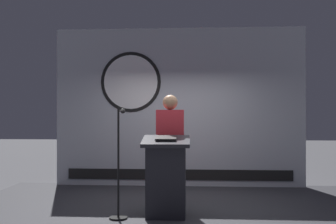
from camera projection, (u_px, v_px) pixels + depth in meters
The scene contains 5 objects.
stage_platform at pixel (175, 218), 5.85m from camera, with size 6.40×4.00×0.30m, color #333338.
banner_display at pixel (178, 107), 7.70m from camera, with size 4.77×0.12×3.03m.
podium at pixel (166, 177), 5.37m from camera, with size 0.64×0.50×1.09m.
speaker_person at pixel (170, 150), 5.85m from camera, with size 0.40×0.26×1.66m.
microphone_stand at pixel (119, 179), 5.31m from camera, with size 0.24×0.48×1.47m.
Camera 1 is at (0.27, -5.85, 1.68)m, focal length 42.79 mm.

